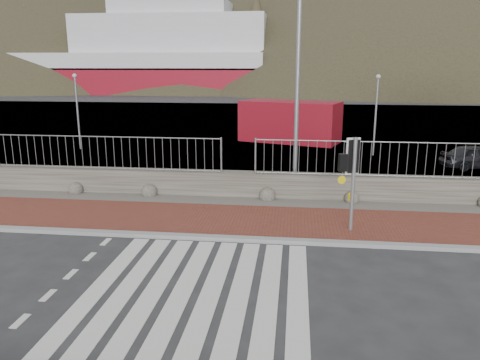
# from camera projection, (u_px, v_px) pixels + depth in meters

# --- Properties ---
(ground) EXTENTS (220.00, 220.00, 0.00)m
(ground) POSITION_uv_depth(u_px,v_px,m) (196.00, 292.00, 9.74)
(ground) COLOR #28282B
(ground) RESTS_ON ground
(sidewalk_far) EXTENTS (40.00, 3.00, 0.08)m
(sidewalk_far) POSITION_uv_depth(u_px,v_px,m) (228.00, 221.00, 14.07)
(sidewalk_far) COLOR brown
(sidewalk_far) RESTS_ON ground
(kerb_far) EXTENTS (40.00, 0.25, 0.12)m
(kerb_far) POSITION_uv_depth(u_px,v_px,m) (220.00, 238.00, 12.62)
(kerb_far) COLOR gray
(kerb_far) RESTS_ON ground
(zebra_crossing) EXTENTS (4.62, 5.60, 0.01)m
(zebra_crossing) POSITION_uv_depth(u_px,v_px,m) (196.00, 292.00, 9.74)
(zebra_crossing) COLOR silver
(zebra_crossing) RESTS_ON ground
(gravel_strip) EXTENTS (40.00, 1.50, 0.06)m
(gravel_strip) POSITION_uv_depth(u_px,v_px,m) (236.00, 202.00, 16.00)
(gravel_strip) COLOR #59544C
(gravel_strip) RESTS_ON ground
(stone_wall) EXTENTS (40.00, 0.60, 0.90)m
(stone_wall) POSITION_uv_depth(u_px,v_px,m) (239.00, 184.00, 16.67)
(stone_wall) COLOR #4A463D
(stone_wall) RESTS_ON ground
(railing) EXTENTS (18.07, 0.07, 1.22)m
(railing) POSITION_uv_depth(u_px,v_px,m) (238.00, 147.00, 16.19)
(railing) COLOR gray
(railing) RESTS_ON stone_wall
(quay) EXTENTS (120.00, 40.00, 0.50)m
(quay) POSITION_uv_depth(u_px,v_px,m) (271.00, 125.00, 36.63)
(quay) COLOR #4C4C4F
(quay) RESTS_ON ground
(water) EXTENTS (220.00, 50.00, 0.05)m
(water) POSITION_uv_depth(u_px,v_px,m) (284.00, 96.00, 70.35)
(water) COLOR #3F4C54
(water) RESTS_ON ground
(ferry) EXTENTS (50.00, 16.00, 20.00)m
(ferry) POSITION_uv_depth(u_px,v_px,m) (135.00, 59.00, 76.72)
(ferry) COLOR maroon
(ferry) RESTS_ON ground
(hills_backdrop) EXTENTS (254.00, 90.00, 100.00)m
(hills_backdrop) POSITION_uv_depth(u_px,v_px,m) (316.00, 198.00, 99.23)
(hills_backdrop) COLOR #2C2F1C
(hills_backdrop) RESTS_ON ground
(traffic_signal_far) EXTENTS (0.67, 0.37, 2.70)m
(traffic_signal_far) POSITION_uv_depth(u_px,v_px,m) (353.00, 165.00, 12.74)
(traffic_signal_far) COLOR gray
(traffic_signal_far) RESTS_ON ground
(streetlight) EXTENTS (1.85, 0.79, 9.01)m
(streetlight) POSITION_uv_depth(u_px,v_px,m) (303.00, 51.00, 16.03)
(streetlight) COLOR gray
(streetlight) RESTS_ON ground
(shipping_container) EXTENTS (6.34, 4.22, 2.44)m
(shipping_container) POSITION_uv_depth(u_px,v_px,m) (290.00, 122.00, 28.38)
(shipping_container) COLOR maroon
(shipping_container) RESTS_ON ground
(car_a) EXTENTS (3.36, 1.79, 1.09)m
(car_a) POSITION_uv_depth(u_px,v_px,m) (477.00, 157.00, 21.15)
(car_a) COLOR black
(car_a) RESTS_ON ground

